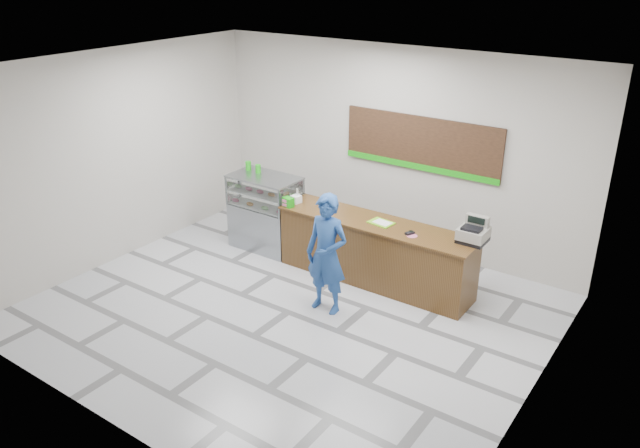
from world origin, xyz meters
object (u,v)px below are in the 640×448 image
Objects in this scene: cash_register at (474,233)px; customer at (327,254)px; sales_counter at (375,252)px; serving_tray at (381,223)px; display_case at (266,212)px.

customer is (-1.64, -1.32, -0.27)m from cash_register.
sales_counter is 0.53m from serving_tray.
sales_counter is 7.85× the size of cash_register.
display_case is (-2.22, -0.00, 0.16)m from sales_counter.
serving_tray is at bearing -173.42° from cash_register.
sales_counter is 1.21m from customer.
serving_tray is at bearing 76.89° from customer.
display_case is at bearing -178.05° from cash_register.
cash_register reaches higher than serving_tray.
sales_counter is at bearing -173.88° from cash_register.
display_case is 3.20× the size of cash_register.
cash_register is 2.12m from customer.
customer is (2.08, -1.14, 0.22)m from display_case.
customer reaches higher than serving_tray.
display_case is 2.38m from customer.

